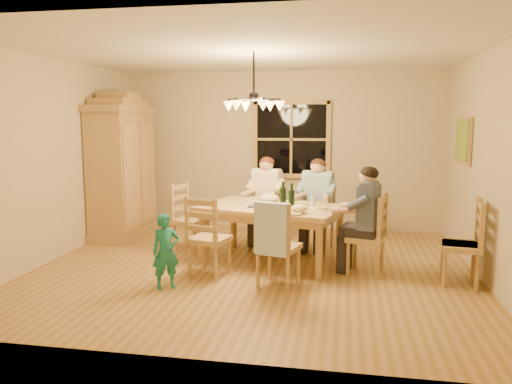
% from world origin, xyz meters
% --- Properties ---
extents(floor, '(5.50, 5.50, 0.00)m').
position_xyz_m(floor, '(0.00, 0.00, 0.00)').
color(floor, olive).
rests_on(floor, ground).
extents(ceiling, '(5.50, 5.00, 0.02)m').
position_xyz_m(ceiling, '(0.00, 0.00, 2.70)').
color(ceiling, white).
rests_on(ceiling, wall_back).
extents(wall_back, '(5.50, 0.02, 2.70)m').
position_xyz_m(wall_back, '(0.00, 2.50, 1.35)').
color(wall_back, '#C6AE8C').
rests_on(wall_back, floor).
extents(wall_left, '(0.02, 5.00, 2.70)m').
position_xyz_m(wall_left, '(-2.75, 0.00, 1.35)').
color(wall_left, '#C6AE8C').
rests_on(wall_left, floor).
extents(wall_right, '(0.02, 5.00, 2.70)m').
position_xyz_m(wall_right, '(2.75, 0.00, 1.35)').
color(wall_right, '#C6AE8C').
rests_on(wall_right, floor).
extents(window, '(1.30, 0.06, 1.30)m').
position_xyz_m(window, '(0.20, 2.47, 1.55)').
color(window, black).
rests_on(window, wall_back).
extents(painting, '(0.06, 0.78, 0.64)m').
position_xyz_m(painting, '(2.71, 1.20, 1.60)').
color(painting, '#A47E47').
rests_on(painting, wall_right).
extents(chandelier, '(0.77, 0.68, 0.71)m').
position_xyz_m(chandelier, '(-0.00, 0.00, 2.08)').
color(chandelier, black).
rests_on(chandelier, ceiling).
extents(armoire, '(0.66, 1.40, 2.30)m').
position_xyz_m(armoire, '(-2.42, 1.42, 1.06)').
color(armoire, '#A47E47').
rests_on(armoire, floor).
extents(dining_table, '(2.03, 1.53, 0.76)m').
position_xyz_m(dining_table, '(0.18, 0.32, 0.66)').
color(dining_table, tan).
rests_on(dining_table, floor).
extents(chair_far_left, '(0.53, 0.52, 0.99)m').
position_xyz_m(chair_far_left, '(-0.04, 1.26, 0.30)').
color(chair_far_left, tan).
rests_on(chair_far_left, floor).
extents(chair_far_right, '(0.53, 0.52, 0.99)m').
position_xyz_m(chair_far_right, '(0.74, 1.06, 0.30)').
color(chair_far_right, tan).
rests_on(chair_far_right, floor).
extents(chair_near_left, '(0.53, 0.52, 0.99)m').
position_xyz_m(chair_near_left, '(-0.48, -0.39, 0.30)').
color(chair_near_left, tan).
rests_on(chair_near_left, floor).
extents(chair_near_right, '(0.53, 0.52, 0.99)m').
position_xyz_m(chair_near_right, '(0.40, -0.62, 0.30)').
color(chair_near_right, tan).
rests_on(chair_near_right, floor).
extents(chair_end_left, '(0.52, 0.53, 0.99)m').
position_xyz_m(chair_end_left, '(-1.04, 0.64, 0.30)').
color(chair_end_left, tan).
rests_on(chair_end_left, floor).
extents(chair_end_right, '(0.52, 0.53, 0.99)m').
position_xyz_m(chair_end_right, '(1.39, 0.00, 0.30)').
color(chair_end_right, tan).
rests_on(chair_end_right, floor).
extents(adult_woman, '(0.47, 0.50, 0.87)m').
position_xyz_m(adult_woman, '(-0.04, 1.26, 0.84)').
color(adult_woman, beige).
rests_on(adult_woman, floor).
extents(adult_plaid_man, '(0.47, 0.50, 0.87)m').
position_xyz_m(adult_plaid_man, '(0.74, 1.06, 0.84)').
color(adult_plaid_man, teal).
rests_on(adult_plaid_man, floor).
extents(adult_slate_man, '(0.50, 0.47, 0.87)m').
position_xyz_m(adult_slate_man, '(1.39, 0.00, 0.84)').
color(adult_slate_man, '#475372').
rests_on(adult_slate_man, floor).
extents(towel, '(0.39, 0.19, 0.58)m').
position_xyz_m(towel, '(0.35, -0.80, 0.70)').
color(towel, '#AFCEEE').
rests_on(towel, chair_near_right).
extents(wine_bottle_a, '(0.08, 0.08, 0.33)m').
position_xyz_m(wine_bottle_a, '(0.33, 0.29, 0.93)').
color(wine_bottle_a, black).
rests_on(wine_bottle_a, dining_table).
extents(wine_bottle_b, '(0.08, 0.08, 0.33)m').
position_xyz_m(wine_bottle_b, '(0.46, 0.14, 0.93)').
color(wine_bottle_b, black).
rests_on(wine_bottle_b, dining_table).
extents(plate_woman, '(0.26, 0.26, 0.02)m').
position_xyz_m(plate_woman, '(-0.11, 0.76, 0.77)').
color(plate_woman, white).
rests_on(plate_woman, dining_table).
extents(plate_plaid, '(0.26, 0.26, 0.02)m').
position_xyz_m(plate_plaid, '(0.56, 0.49, 0.77)').
color(plate_plaid, white).
rests_on(plate_plaid, dining_table).
extents(plate_slate, '(0.26, 0.26, 0.02)m').
position_xyz_m(plate_slate, '(0.84, 0.16, 0.77)').
color(plate_slate, white).
rests_on(plate_slate, dining_table).
extents(wine_glass_a, '(0.06, 0.06, 0.14)m').
position_xyz_m(wine_glass_a, '(0.06, 0.58, 0.83)').
color(wine_glass_a, silver).
rests_on(wine_glass_a, dining_table).
extents(wine_glass_b, '(0.06, 0.06, 0.14)m').
position_xyz_m(wine_glass_b, '(0.71, 0.36, 0.83)').
color(wine_glass_b, silver).
rests_on(wine_glass_b, dining_table).
extents(cap, '(0.20, 0.20, 0.11)m').
position_xyz_m(cap, '(0.58, -0.13, 0.82)').
color(cap, '#C8BD85').
rests_on(cap, dining_table).
extents(napkin, '(0.21, 0.18, 0.03)m').
position_xyz_m(napkin, '(-0.01, 0.18, 0.78)').
color(napkin, '#475382').
rests_on(napkin, dining_table).
extents(cloth_bundle, '(0.28, 0.22, 0.15)m').
position_xyz_m(cloth_bundle, '(0.13, 0.40, 0.84)').
color(cloth_bundle, '#C3A78D').
rests_on(cloth_bundle, dining_table).
extents(child, '(0.37, 0.34, 0.85)m').
position_xyz_m(child, '(-0.83, -0.93, 0.43)').
color(child, '#1B7D77').
rests_on(child, floor).
extents(chair_spare_front, '(0.47, 0.49, 0.99)m').
position_xyz_m(chair_spare_front, '(2.45, -0.15, 0.30)').
color(chair_spare_front, tan).
rests_on(chair_spare_front, floor).
extents(chair_spare_back, '(0.49, 0.50, 0.99)m').
position_xyz_m(chair_spare_back, '(2.45, -0.21, 0.30)').
color(chair_spare_back, tan).
rests_on(chair_spare_back, floor).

